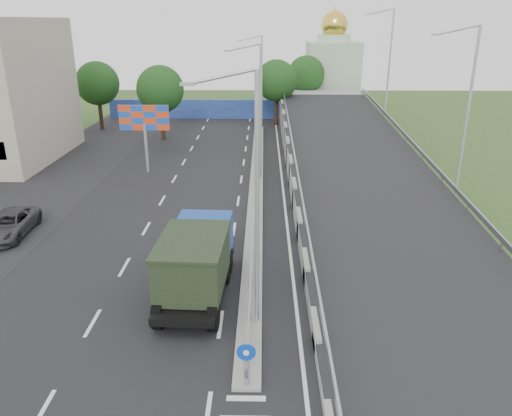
{
  "coord_description": "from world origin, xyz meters",
  "views": [
    {
      "loc": [
        0.53,
        -11.5,
        11.74
      ],
      "look_at": [
        0.14,
        13.84,
        2.2
      ],
      "focal_mm": 35.0,
      "sensor_mm": 36.0,
      "label": 1
    }
  ],
  "objects_px": {
    "lamp_post_near": "(252,191)",
    "sign_bollard": "(246,364)",
    "lamp_post_far": "(260,77)",
    "church": "(332,70)",
    "dump_truck": "(197,259)",
    "billboard": "(144,122)",
    "lamp_post_mid": "(258,105)",
    "parked_car_c": "(8,225)"
  },
  "relations": [
    {
      "from": "billboard",
      "to": "lamp_post_far",
      "type": "bearing_deg",
      "value": 63.16
    },
    {
      "from": "dump_truck",
      "to": "parked_car_c",
      "type": "distance_m",
      "value": 13.45
    },
    {
      "from": "sign_bollard",
      "to": "dump_truck",
      "type": "height_order",
      "value": "dump_truck"
    },
    {
      "from": "lamp_post_mid",
      "to": "church",
      "type": "height_order",
      "value": "church"
    },
    {
      "from": "lamp_post_mid",
      "to": "sign_bollard",
      "type": "bearing_deg",
      "value": -90.26
    },
    {
      "from": "lamp_post_near",
      "to": "lamp_post_mid",
      "type": "distance_m",
      "value": 20.0
    },
    {
      "from": "dump_truck",
      "to": "parked_car_c",
      "type": "xyz_separation_m",
      "value": [
        -11.79,
        6.39,
        -1.05
      ]
    },
    {
      "from": "lamp_post_mid",
      "to": "dump_truck",
      "type": "distance_m",
      "value": 18.13
    },
    {
      "from": "lamp_post_mid",
      "to": "lamp_post_near",
      "type": "bearing_deg",
      "value": -90.0
    },
    {
      "from": "church",
      "to": "parked_car_c",
      "type": "height_order",
      "value": "church"
    },
    {
      "from": "sign_bollard",
      "to": "billboard",
      "type": "xyz_separation_m",
      "value": [
        -9.0,
        25.83,
        3.15
      ]
    },
    {
      "from": "lamp_post_near",
      "to": "sign_bollard",
      "type": "bearing_deg",
      "value": -91.64
    },
    {
      "from": "billboard",
      "to": "parked_car_c",
      "type": "distance_m",
      "value": 14.52
    },
    {
      "from": "church",
      "to": "sign_bollard",
      "type": "bearing_deg",
      "value": -99.81
    },
    {
      "from": "billboard",
      "to": "dump_truck",
      "type": "height_order",
      "value": "billboard"
    },
    {
      "from": "lamp_post_far",
      "to": "church",
      "type": "relative_size",
      "value": 0.73
    },
    {
      "from": "lamp_post_near",
      "to": "billboard",
      "type": "bearing_deg",
      "value": 112.49
    },
    {
      "from": "lamp_post_far",
      "to": "billboard",
      "type": "relative_size",
      "value": 1.83
    },
    {
      "from": "church",
      "to": "dump_truck",
      "type": "relative_size",
      "value": 1.91
    },
    {
      "from": "dump_truck",
      "to": "sign_bollard",
      "type": "bearing_deg",
      "value": -66.35
    },
    {
      "from": "billboard",
      "to": "dump_truck",
      "type": "relative_size",
      "value": 0.76
    },
    {
      "from": "sign_bollard",
      "to": "dump_truck",
      "type": "relative_size",
      "value": 0.23
    },
    {
      "from": "church",
      "to": "lamp_post_mid",
      "type": "bearing_deg",
      "value": -106.22
    },
    {
      "from": "lamp_post_near",
      "to": "lamp_post_far",
      "type": "relative_size",
      "value": 1.0
    },
    {
      "from": "lamp_post_mid",
      "to": "dump_truck",
      "type": "relative_size",
      "value": 1.39
    },
    {
      "from": "lamp_post_mid",
      "to": "lamp_post_far",
      "type": "xyz_separation_m",
      "value": [
        0.0,
        20.0,
        0.0
      ]
    },
    {
      "from": "sign_bollard",
      "to": "church",
      "type": "relative_size",
      "value": 0.12
    },
    {
      "from": "lamp_post_mid",
      "to": "church",
      "type": "bearing_deg",
      "value": 73.78
    },
    {
      "from": "sign_bollard",
      "to": "church",
      "type": "xyz_separation_m",
      "value": [
        10.0,
        57.83,
        4.28
      ]
    },
    {
      "from": "dump_truck",
      "to": "church",
      "type": "bearing_deg",
      "value": 79.13
    },
    {
      "from": "sign_bollard",
      "to": "church",
      "type": "distance_m",
      "value": 58.84
    },
    {
      "from": "lamp_post_mid",
      "to": "billboard",
      "type": "bearing_deg",
      "value": 167.62
    },
    {
      "from": "lamp_post_near",
      "to": "lamp_post_mid",
      "type": "bearing_deg",
      "value": 90.0
    },
    {
      "from": "sign_bollard",
      "to": "billboard",
      "type": "height_order",
      "value": "billboard"
    },
    {
      "from": "lamp_post_near",
      "to": "billboard",
      "type": "xyz_separation_m",
      "value": [
        -9.11,
        22.0,
        -1.62
      ]
    },
    {
      "from": "lamp_post_far",
      "to": "billboard",
      "type": "height_order",
      "value": "lamp_post_far"
    },
    {
      "from": "lamp_post_near",
      "to": "dump_truck",
      "type": "relative_size",
      "value": 1.39
    },
    {
      "from": "lamp_post_near",
      "to": "dump_truck",
      "type": "height_order",
      "value": "lamp_post_near"
    },
    {
      "from": "lamp_post_near",
      "to": "lamp_post_far",
      "type": "bearing_deg",
      "value": 90.0
    },
    {
      "from": "lamp_post_mid",
      "to": "church",
      "type": "distance_m",
      "value": 35.41
    },
    {
      "from": "sign_bollard",
      "to": "lamp_post_near",
      "type": "bearing_deg",
      "value": 88.36
    },
    {
      "from": "parked_car_c",
      "to": "lamp_post_far",
      "type": "bearing_deg",
      "value": 62.56
    }
  ]
}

